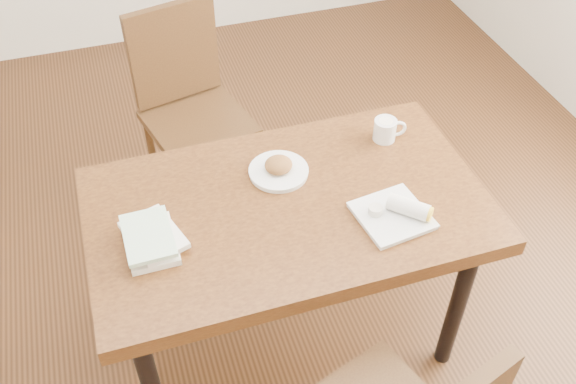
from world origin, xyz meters
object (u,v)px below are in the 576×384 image
object	(u,v)px
coffee_mug	(386,129)
book_stack	(151,238)
plate_burrito	(397,213)
chair_far	(189,100)
plate_scone	(279,169)
table	(288,221)

from	to	relation	value
coffee_mug	book_stack	bearing A→B (deg)	-164.03
plate_burrito	book_stack	distance (m)	0.77
book_stack	coffee_mug	bearing A→B (deg)	15.97
coffee_mug	plate_burrito	distance (m)	0.40
chair_far	coffee_mug	bearing A→B (deg)	-51.25
book_stack	plate_burrito	bearing A→B (deg)	-9.29
plate_scone	book_stack	distance (m)	0.50
chair_far	plate_scone	world-z (taller)	chair_far
chair_far	coffee_mug	size ratio (longest dim) A/B	7.95
plate_scone	coffee_mug	size ratio (longest dim) A/B	1.70
table	chair_far	bearing A→B (deg)	99.43
coffee_mug	table	bearing A→B (deg)	-154.38
chair_far	book_stack	distance (m)	1.06
chair_far	table	bearing A→B (deg)	-80.57
chair_far	book_stack	world-z (taller)	chair_far
plate_scone	plate_burrito	distance (m)	0.43
chair_far	plate_scone	size ratio (longest dim) A/B	4.67
plate_scone	plate_burrito	world-z (taller)	plate_burrito
plate_burrito	book_stack	world-z (taller)	plate_burrito
chair_far	plate_burrito	size ratio (longest dim) A/B	3.98
plate_scone	coffee_mug	bearing A→B (deg)	8.42
table	plate_scone	bearing A→B (deg)	84.73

